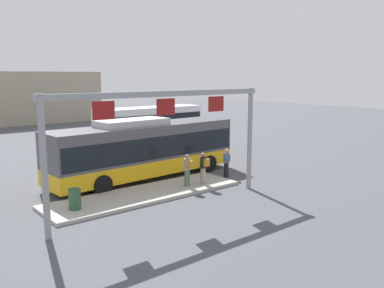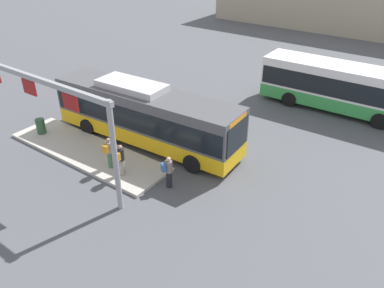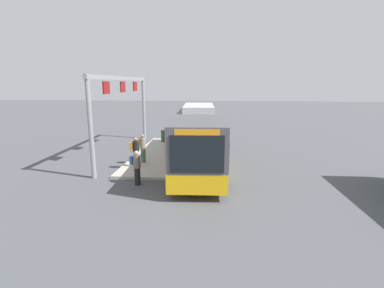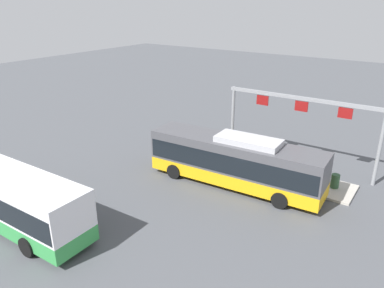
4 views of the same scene
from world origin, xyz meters
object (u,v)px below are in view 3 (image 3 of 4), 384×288
object	(u,v)px
bus_main	(198,134)
person_boarding	(137,167)
person_waiting_near	(136,151)
trash_bin	(164,136)
person_waiting_mid	(142,147)

from	to	relation	value
bus_main	person_boarding	xyz separation A→B (m)	(3.77, -2.70, -0.92)
person_waiting_near	trash_bin	world-z (taller)	person_waiting_near
person_boarding	person_waiting_near	distance (m)	2.48
person_boarding	trash_bin	bearing A→B (deg)	122.01
bus_main	person_waiting_near	xyz separation A→B (m)	(1.40, -3.41, -0.76)
bus_main	person_boarding	world-z (taller)	bus_main
person_boarding	person_waiting_mid	xyz separation A→B (m)	(-3.33, -0.57, 0.16)
person_waiting_near	person_waiting_mid	world-z (taller)	same
person_boarding	person_waiting_near	xyz separation A→B (m)	(-2.37, -0.72, 0.16)
person_waiting_near	bus_main	bearing A→B (deg)	14.91
person_waiting_mid	trash_bin	size ratio (longest dim) A/B	1.86
person_waiting_mid	person_waiting_near	bearing A→B (deg)	-103.03
person_waiting_near	person_waiting_mid	size ratio (longest dim) A/B	1.00
bus_main	person_boarding	distance (m)	4.72
person_boarding	trash_bin	xyz separation A→B (m)	(-9.34, -0.37, -0.28)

